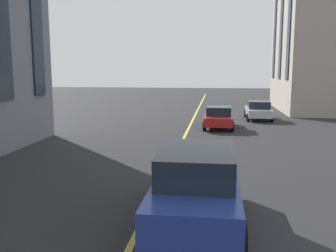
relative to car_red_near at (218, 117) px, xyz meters
name	(u,v)px	position (x,y,z in m)	size (l,w,h in m)	color
lane_centre_line	(177,151)	(-7.18, 1.89, -0.70)	(80.00, 0.16, 0.01)	#D8C64C
car_red_near	(218,117)	(0.00, 0.00, 0.00)	(3.90, 1.89, 1.40)	#B21E1E
car_blue_parked_a	(197,187)	(-15.20, 0.56, 0.27)	(4.70, 2.14, 1.88)	navy
car_silver_trailing	(258,110)	(4.57, -3.01, 0.00)	(3.90, 1.89, 1.40)	#B7BABF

